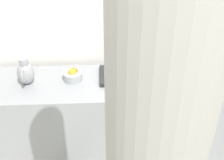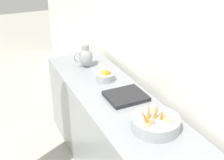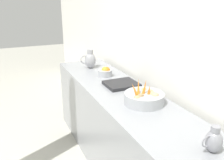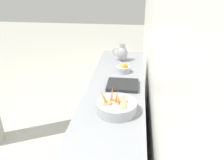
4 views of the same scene
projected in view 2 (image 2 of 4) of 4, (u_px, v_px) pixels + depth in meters
prep_counter at (128, 154)px, 2.59m from camera, size 0.63×2.87×0.91m
vegetable_colander at (155, 123)px, 2.14m from camera, size 0.36×0.36×0.22m
orange_bowl at (105, 76)px, 2.87m from camera, size 0.18×0.18×0.11m
metal_pitcher_tall at (86, 57)px, 3.15m from camera, size 0.21×0.15×0.25m
counter_sink_basin at (126, 96)px, 2.57m from camera, size 0.34×0.30×0.04m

